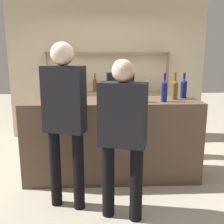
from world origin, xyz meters
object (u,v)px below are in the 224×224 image
object	(u,v)px
counter_bottle_2	(164,90)
server_behind_counter	(120,100)
cork_jar	(141,97)
customer_left	(65,113)
wine_glass	(103,90)
counter_bottle_1	(175,89)
counter_bottle_0	(184,88)
customer_center	(123,130)

from	to	relation	value
counter_bottle_2	server_behind_counter	world-z (taller)	server_behind_counter
cork_jar	counter_bottle_2	bearing A→B (deg)	3.65
server_behind_counter	customer_left	distance (m)	1.76
counter_bottle_2	cork_jar	xyz separation A→B (m)	(-0.31, -0.02, -0.07)
customer_left	cork_jar	bearing A→B (deg)	-39.55
server_behind_counter	wine_glass	bearing A→B (deg)	-27.67
cork_jar	counter_bottle_1	bearing A→B (deg)	22.28
counter_bottle_2	cork_jar	size ratio (longest dim) A/B	2.53
wine_glass	customer_left	xyz separation A→B (m)	(-0.42, -0.98, -0.11)
counter_bottle_2	wine_glass	size ratio (longest dim) A/B	2.70
cork_jar	customer_left	world-z (taller)	customer_left
counter_bottle_1	customer_left	bearing A→B (deg)	-150.88
server_behind_counter	counter_bottle_2	bearing A→B (deg)	23.94
counter_bottle_2	wine_glass	xyz separation A→B (m)	(-0.79, 0.39, -0.04)
wine_glass	counter_bottle_0	bearing A→B (deg)	-5.06
counter_bottle_2	customer_left	xyz separation A→B (m)	(-1.20, -0.59, -0.16)
counter_bottle_1	counter_bottle_2	xyz separation A→B (m)	(-0.19, -0.18, 0.01)
customer_left	counter_bottle_0	bearing A→B (deg)	-42.42
counter_bottle_1	wine_glass	distance (m)	1.00
customer_left	customer_center	bearing A→B (deg)	-93.94
counter_bottle_2	cork_jar	distance (m)	0.32
wine_glass	cork_jar	world-z (taller)	cork_jar
counter_bottle_0	customer_left	size ratio (longest dim) A/B	0.20
wine_glass	customer_center	size ratio (longest dim) A/B	0.08
wine_glass	server_behind_counter	world-z (taller)	server_behind_counter
counter_bottle_0	wine_glass	xyz separation A→B (m)	(-1.13, 0.10, -0.04)
counter_bottle_2	customer_left	bearing A→B (deg)	-153.83
server_behind_counter	cork_jar	bearing A→B (deg)	8.05
counter_bottle_2	counter_bottle_0	bearing A→B (deg)	40.12
wine_glass	customer_center	distance (m)	1.26
wine_glass	cork_jar	distance (m)	0.63
wine_glass	customer_left	bearing A→B (deg)	-113.05
cork_jar	server_behind_counter	world-z (taller)	server_behind_counter
counter_bottle_0	counter_bottle_1	size ratio (longest dim) A/B	0.98
customer_center	server_behind_counter	size ratio (longest dim) A/B	1.02
counter_bottle_0	customer_center	world-z (taller)	customer_center
counter_bottle_2	wine_glass	world-z (taller)	counter_bottle_2
counter_bottle_0	counter_bottle_1	bearing A→B (deg)	-145.67
customer_center	customer_left	xyz separation A→B (m)	(-0.60, 0.24, 0.12)
counter_bottle_0	wine_glass	size ratio (longest dim) A/B	2.55
counter_bottle_0	wine_glass	bearing A→B (deg)	174.94
counter_bottle_0	cork_jar	size ratio (longest dim) A/B	2.39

